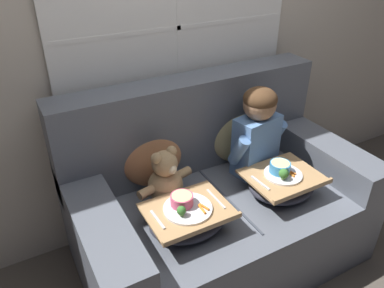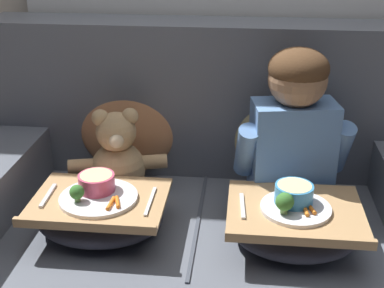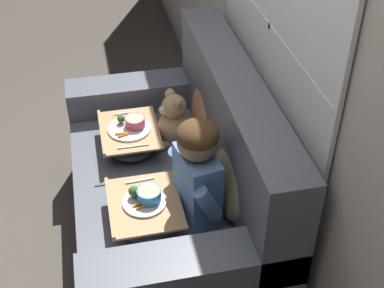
# 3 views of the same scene
# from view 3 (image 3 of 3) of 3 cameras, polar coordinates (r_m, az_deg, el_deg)

# --- Properties ---
(ground_plane) EXTENTS (14.00, 14.00, 0.00)m
(ground_plane) POSITION_cam_3_polar(r_m,az_deg,el_deg) (3.21, -2.66, -9.90)
(ground_plane) COLOR #4C443D
(wall_back_with_window) EXTENTS (8.00, 0.08, 2.60)m
(wall_back_with_window) POSITION_cam_3_polar(r_m,az_deg,el_deg) (2.54, 9.37, 12.40)
(wall_back_with_window) COLOR #BCB2A3
(wall_back_with_window) RESTS_ON ground_plane
(couch) EXTENTS (1.64, 0.97, 1.05)m
(couch) POSITION_cam_3_polar(r_m,az_deg,el_deg) (2.95, -1.45, -4.89)
(couch) COLOR #565B66
(couch) RESTS_ON ground_plane
(throw_pillow_behind_child) EXTENTS (0.42, 0.20, 0.44)m
(throw_pillow_behind_child) POSITION_cam_3_polar(r_m,az_deg,el_deg) (2.57, 4.46, -3.54)
(throw_pillow_behind_child) COLOR tan
(throw_pillow_behind_child) RESTS_ON couch
(throw_pillow_behind_teddy) EXTENTS (0.38, 0.18, 0.40)m
(throw_pillow_behind_teddy) POSITION_cam_3_polar(r_m,az_deg,el_deg) (3.03, 1.39, 3.83)
(throw_pillow_behind_teddy) COLOR #B2754C
(throw_pillow_behind_teddy) RESTS_ON couch
(child_figure) EXTENTS (0.40, 0.22, 0.55)m
(child_figure) POSITION_cam_3_polar(r_m,az_deg,el_deg) (2.47, 0.57, -2.40)
(child_figure) COLOR #5B84BC
(child_figure) RESTS_ON couch
(teddy_bear) EXTENTS (0.35, 0.25, 0.32)m
(teddy_bear) POSITION_cam_3_polar(r_m,az_deg,el_deg) (3.03, -1.98, 2.42)
(teddy_bear) COLOR tan
(teddy_bear) RESTS_ON couch
(lap_tray_child) EXTENTS (0.41, 0.34, 0.20)m
(lap_tray_child) POSITION_cam_3_polar(r_m,az_deg,el_deg) (2.60, -5.04, -7.05)
(lap_tray_child) COLOR #2D2D38
(lap_tray_child) RESTS_ON child_figure
(lap_tray_teddy) EXTENTS (0.41, 0.33, 0.19)m
(lap_tray_teddy) POSITION_cam_3_polar(r_m,az_deg,el_deg) (3.05, -6.62, 0.80)
(lap_tray_teddy) COLOR #2D2D38
(lap_tray_teddy) RESTS_ON teddy_bear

